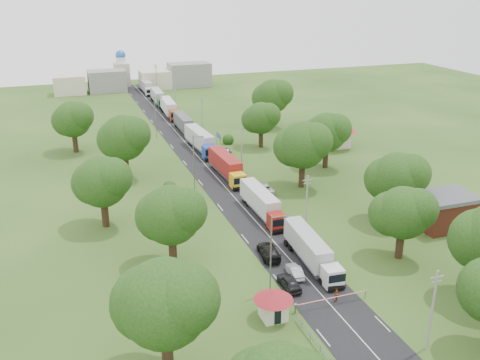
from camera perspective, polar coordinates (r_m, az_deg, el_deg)
name	(u,v)px	position (r m, az deg, el deg)	size (l,w,h in m)	color
ground	(254,219)	(83.60, 1.46, -4.17)	(260.00, 260.00, 0.00)	#264617
road	(216,177)	(101.10, -2.57, 0.33)	(8.00, 200.00, 0.04)	black
boom_barrier	(321,301)	(62.77, 8.59, -12.64)	(9.22, 0.35, 1.18)	slate
guard_booth	(273,301)	(59.89, 3.58, -12.77)	(4.40, 4.40, 3.45)	beige
info_sign	(219,138)	(115.24, -2.30, 4.48)	(0.12, 3.10, 4.10)	slate
pole_0	(432,309)	(57.27, 19.83, -12.83)	(1.60, 0.24, 9.00)	gray
pole_1	(307,203)	(77.91, 7.11, -2.49)	(1.60, 0.24, 9.00)	gray
pole_2	(242,149)	(102.11, 0.18, 3.34)	(1.60, 0.24, 9.00)	gray
pole_3	(202,116)	(127.88, -4.06, 6.86)	(1.60, 0.24, 9.00)	gray
pole_4	(176,93)	(154.42, -6.89, 9.17)	(1.60, 0.24, 9.00)	gray
pole_5	(156,77)	(181.40, -8.91, 10.78)	(1.60, 0.24, 9.00)	gray
lamp_0	(272,250)	(62.73, 3.43, -7.49)	(2.03, 0.22, 10.00)	slate
lamp_1	(195,160)	(93.37, -4.86, 2.14)	(2.03, 0.22, 10.00)	slate
lamp_2	(156,115)	(126.29, -8.97, 6.89)	(2.03, 0.22, 10.00)	slate
tree_2	(403,212)	(72.91, 16.97, -3.32)	(8.00, 8.00, 10.10)	#382616
tree_3	(397,177)	(83.50, 16.40, 0.28)	(8.80, 8.80, 11.07)	#382616
tree_4	(303,145)	(94.44, 6.69, 3.75)	(9.60, 9.60, 12.05)	#382616
tree_5	(327,132)	(105.43, 9.22, 5.07)	(8.80, 8.80, 11.07)	#382616
tree_6	(261,118)	(117.57, 2.24, 6.62)	(8.00, 8.00, 10.10)	#382616
tree_7	(272,96)	(134.17, 3.49, 8.92)	(9.60, 9.60, 12.05)	#382616
tree_9	(164,302)	(49.76, -8.10, -12.80)	(9.60, 9.60, 12.05)	#382616
tree_10	(171,215)	(68.15, -7.40, -3.67)	(8.80, 8.80, 11.07)	#382616
tree_11	(102,181)	(81.10, -14.54, -0.14)	(8.80, 8.80, 11.07)	#382616
tree_12	(124,138)	(100.41, -12.31, 4.44)	(9.60, 9.60, 12.05)	#382616
tree_13	(73,119)	(119.32, -17.43, 6.21)	(8.80, 8.80, 11.07)	#382616
house_brick	(444,210)	(85.71, 20.97, -3.04)	(8.60, 6.60, 5.20)	maroon
house_cream	(332,131)	(120.12, 9.84, 5.18)	(10.08, 10.08, 5.80)	beige
distant_town	(139,79)	(185.67, -10.67, 10.52)	(52.00, 8.00, 8.00)	gray
church	(122,71)	(192.54, -12.51, 11.32)	(5.00, 5.00, 12.30)	beige
truck_0	(310,250)	(70.74, 7.51, -7.39)	(3.17, 14.07, 3.88)	silver
truck_1	(262,203)	(84.17, 2.32, -2.45)	(2.51, 14.21, 3.94)	maroon
truck_2	(227,166)	(100.23, -1.44, 1.50)	(3.00, 15.01, 4.15)	gold
truck_3	(201,141)	(116.16, -4.22, 4.21)	(3.46, 15.66, 4.32)	#1C45AB
truck_4	(184,124)	(131.42, -5.99, 5.98)	(2.41, 13.80, 3.83)	#B5B5B5
truck_5	(169,108)	(147.68, -7.57, 7.63)	(3.14, 15.07, 4.17)	#A13618
truck_6	(158,97)	(162.89, -8.74, 8.75)	(2.88, 14.34, 3.96)	#225B34
truck_7	(146,86)	(180.03, -9.99, 9.80)	(2.63, 14.14, 3.92)	silver
car_lane_front	(289,282)	(65.95, 5.26, -10.82)	(1.83, 4.54, 1.55)	black
car_lane_mid	(295,271)	(68.46, 5.84, -9.66)	(1.41, 4.05, 1.33)	#AEB0B6
car_lane_rear	(269,251)	(72.48, 3.09, -7.60)	(2.33, 5.73, 1.66)	black
car_verge_near	(263,188)	(93.57, 2.47, -0.86)	(2.64, 5.72, 1.59)	silver
car_verge_far	(225,150)	(114.51, -1.59, 3.18)	(1.68, 4.18, 1.42)	#5B5E62
pedestrian_near	(336,295)	(64.13, 10.25, -11.99)	(0.63, 0.41, 1.73)	gray
pedestrian_booth	(275,305)	(61.68, 3.76, -13.14)	(0.82, 0.64, 1.69)	gray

